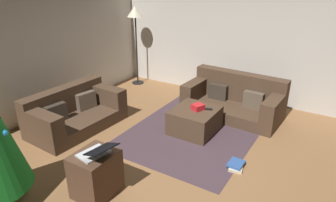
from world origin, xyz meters
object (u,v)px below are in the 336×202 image
side_table (96,174)px  corner_lamp (135,18)px  gift_box (198,107)px  tv_remote (207,109)px  laptop (96,152)px  book_stack (236,165)px  ottoman (195,120)px  couch_left (74,112)px  couch_right (234,100)px

side_table → corner_lamp: corner_lamp is taller
gift_box → side_table: (-2.06, 0.34, -0.17)m
tv_remote → laptop: bearing=147.1°
book_stack → side_table: bearing=137.6°
ottoman → tv_remote: (0.10, -0.18, 0.21)m
couch_left → gift_box: 2.15m
ottoman → laptop: size_ratio=1.66×
couch_left → couch_right: 2.95m
ottoman → book_stack: ottoman is taller
tv_remote → ottoman: bearing=97.5°
couch_left → laptop: (-1.10, -1.64, 0.34)m
couch_left → laptop: 2.00m
book_stack → corner_lamp: corner_lamp is taller
couch_left → couch_right: couch_right is taller
side_table → laptop: (-0.01, -0.06, 0.34)m
corner_lamp → couch_right: bearing=-99.4°
couch_left → laptop: laptop is taller
laptop → book_stack: bearing=-40.8°
couch_left → tv_remote: size_ratio=10.33×
gift_box → ottoman: bearing=106.5°
tv_remote → side_table: bearing=145.4°
gift_box → tv_remote: (0.09, -0.14, -0.04)m
laptop → side_table: bearing=80.7°
tv_remote → corner_lamp: 3.04m
ottoman → corner_lamp: corner_lamp is taller
ottoman → book_stack: (-0.65, -0.98, -0.17)m
ottoman → gift_box: bearing=-73.5°
couch_left → ottoman: bearing=119.9°
ottoman → side_table: (-2.05, 0.30, 0.08)m
book_stack → ottoman: bearing=56.6°
couch_left → ottoman: size_ratio=2.14×
couch_right → ottoman: (-1.02, 0.32, -0.09)m
couch_right → gift_box: (-1.00, 0.28, 0.16)m
side_table → corner_lamp: size_ratio=0.31×
couch_right → laptop: (-3.07, 0.56, 0.33)m
gift_box → tv_remote: gift_box is taller
gift_box → laptop: size_ratio=0.39×
gift_box → tv_remote: 0.17m
couch_right → couch_left: bearing=44.9°
laptop → couch_left: bearing=56.2°
side_table → book_stack: 1.91m
ottoman → laptop: 2.11m
couch_left → side_table: bearing=58.2°
couch_left → book_stack: size_ratio=5.55×
laptop → book_stack: laptop is taller
side_table → laptop: size_ratio=1.21×
side_table → couch_left: bearing=55.4°
tv_remote → corner_lamp: size_ratio=0.09×
couch_right → laptop: couch_right is taller
couch_left → side_table: 1.91m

